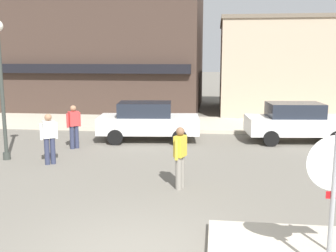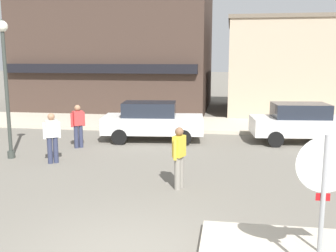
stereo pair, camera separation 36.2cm
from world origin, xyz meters
TOP-DOWN VIEW (x-y plane):
  - kerb_far at (0.00, 13.14)m, footprint 80.00×4.00m
  - stop_sign at (3.07, -0.27)m, footprint 0.82×0.08m
  - lamp_post at (-5.48, 5.94)m, footprint 0.36×0.36m
  - parked_car_nearest at (-1.35, 9.43)m, footprint 4.15×2.18m
  - parked_car_second at (4.57, 9.93)m, footprint 4.16×2.19m
  - pedestrian_crossing_near at (0.48, 3.76)m, footprint 0.33×0.55m
  - pedestrian_crossing_far at (-3.81, 5.56)m, footprint 0.50×0.39m
  - pedestrian_kerb_side at (-3.81, 7.73)m, footprint 0.46×0.45m
  - building_corner_shop at (-5.38, 19.60)m, footprint 11.70×9.43m
  - building_storefront_left_near at (5.43, 18.72)m, footprint 7.76×8.03m

SIDE VIEW (x-z plane):
  - kerb_far at x=0.00m, z-range 0.00..0.15m
  - parked_car_nearest at x=-1.35m, z-range 0.03..1.59m
  - parked_car_second at x=4.57m, z-range 0.03..1.59m
  - pedestrian_crossing_near at x=0.48m, z-range 0.06..1.67m
  - pedestrian_crossing_far at x=-3.81m, z-range 0.06..1.67m
  - pedestrian_kerb_side at x=-3.81m, z-range 0.06..1.67m
  - stop_sign at x=3.07m, z-range 0.37..2.67m
  - building_storefront_left_near at x=5.43m, z-range 0.00..5.46m
  - lamp_post at x=-5.48m, z-range 0.69..5.23m
  - building_corner_shop at x=-5.38m, z-range 0.00..8.52m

